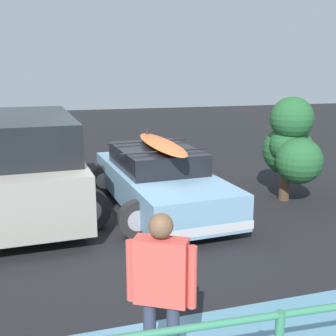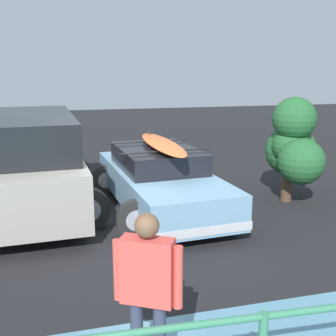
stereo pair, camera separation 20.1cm
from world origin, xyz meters
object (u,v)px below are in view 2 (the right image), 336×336
(suv_car, at_px, (29,161))
(person_bystander, at_px, (148,284))
(bush_near_left, at_px, (294,146))
(sedan_car, at_px, (160,179))

(suv_car, height_order, person_bystander, suv_car)
(person_bystander, relative_size, bush_near_left, 0.72)
(sedan_car, distance_m, suv_car, 2.55)
(person_bystander, distance_m, bush_near_left, 6.05)
(suv_car, relative_size, bush_near_left, 2.29)
(suv_car, distance_m, person_bystander, 5.37)
(person_bystander, height_order, bush_near_left, bush_near_left)
(suv_car, xyz_separation_m, person_bystander, (-1.20, 5.23, -0.02))
(sedan_car, relative_size, suv_car, 0.89)
(person_bystander, xyz_separation_m, bush_near_left, (-4.08, -4.46, 0.20))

